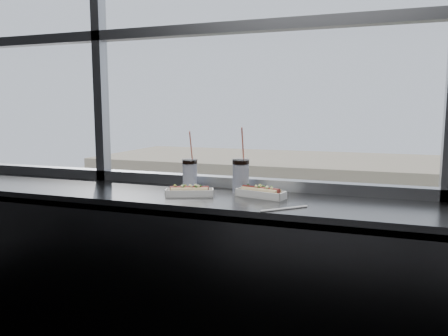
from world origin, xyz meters
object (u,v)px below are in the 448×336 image
(tree_left, at_px, (228,232))
(car_far_b, at_px, (420,308))
(hotdog_tray_right, at_px, (261,192))
(car_near_a, at_px, (109,326))
(hotdog_tray_left, at_px, (189,191))
(tree_center, at_px, (400,240))
(loose_straw, at_px, (284,209))
(soda_cup_right, at_px, (241,174))
(car_far_a, at_px, (184,276))
(wrapper, at_px, (175,191))
(soda_cup_left, at_px, (190,172))

(tree_left, bearing_deg, car_far_b, -16.85)
(hotdog_tray_right, bearing_deg, car_near_a, 141.23)
(hotdog_tray_left, bearing_deg, tree_center, 63.30)
(loose_straw, xyz_separation_m, tree_left, (-10.15, 28.46, -8.89))
(soda_cup_right, height_order, car_far_a, soda_cup_right)
(hotdog_tray_right, relative_size, loose_straw, 1.11)
(loose_straw, relative_size, car_far_a, 0.04)
(hotdog_tray_right, relative_size, soda_cup_right, 0.77)
(car_near_a, bearing_deg, hotdog_tray_right, -138.90)
(hotdog_tray_right, xyz_separation_m, car_near_a, (-12.45, 16.23, -10.97))
(wrapper, height_order, car_near_a, wrapper)
(soda_cup_right, distance_m, tree_left, 31.14)
(wrapper, height_order, tree_center, wrapper)
(soda_cup_left, relative_size, car_far_a, 0.06)
(car_far_a, bearing_deg, hotdog_tray_right, -160.84)
(soda_cup_left, height_order, tree_center, soda_cup_left)
(wrapper, relative_size, car_far_b, 0.02)
(soda_cup_left, relative_size, soda_cup_right, 0.93)
(hotdog_tray_left, height_order, tree_center, hotdog_tray_left)
(loose_straw, bearing_deg, wrapper, 119.99)
(car_far_a, xyz_separation_m, tree_center, (13.96, 4.00, 2.84))
(loose_straw, xyz_separation_m, car_far_b, (3.06, 24.46, -11.03))
(hotdog_tray_right, distance_m, wrapper, 0.47)
(car_near_a, bearing_deg, tree_left, -8.06)
(car_near_a, xyz_separation_m, tree_center, (14.63, 12.00, 2.71))
(hotdog_tray_right, distance_m, tree_left, 31.24)
(loose_straw, relative_size, tree_left, 0.05)
(hotdog_tray_left, bearing_deg, tree_left, 87.16)
(soda_cup_right, bearing_deg, tree_left, 109.27)
(hotdog_tray_left, xyz_separation_m, hotdog_tray_right, (0.36, 0.09, 0.00))
(hotdog_tray_right, distance_m, car_far_a, 29.14)
(hotdog_tray_right, xyz_separation_m, tree_left, (-9.97, 28.23, -8.91))
(hotdog_tray_left, relative_size, tree_left, 0.06)
(wrapper, xyz_separation_m, car_near_a, (-11.98, 16.28, -10.96))
(car_far_b, relative_size, car_near_a, 0.93)
(car_far_a, distance_m, car_near_a, 8.03)
(soda_cup_left, height_order, car_far_b, soda_cup_left)
(car_far_b, bearing_deg, wrapper, 173.89)
(hotdog_tray_left, distance_m, car_far_a, 29.07)
(soda_cup_left, distance_m, car_near_a, 22.95)
(loose_straw, height_order, tree_center, loose_straw)
(soda_cup_left, height_order, wrapper, soda_cup_left)
(hotdog_tray_left, bearing_deg, car_near_a, 104.94)
(loose_straw, xyz_separation_m, tree_center, (2.00, 28.46, -8.24))
(car_far_a, relative_size, tree_left, 1.22)
(soda_cup_right, distance_m, tree_center, 29.44)
(wrapper, distance_m, car_far_b, 26.93)
(wrapper, distance_m, tree_left, 31.14)
(hotdog_tray_right, relative_size, wrapper, 2.45)
(soda_cup_right, relative_size, tree_center, 0.06)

